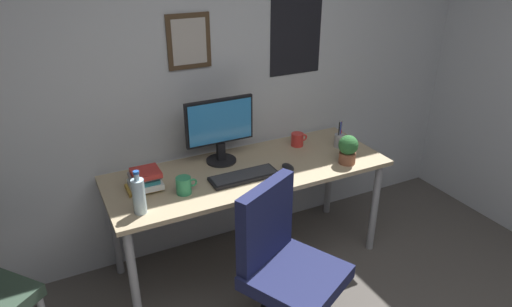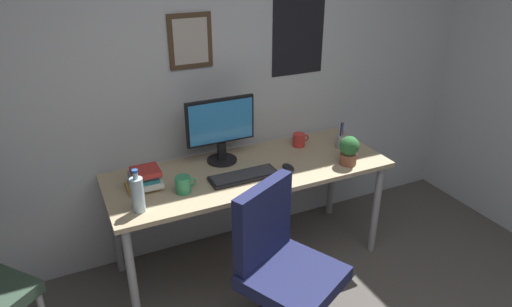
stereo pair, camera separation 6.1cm
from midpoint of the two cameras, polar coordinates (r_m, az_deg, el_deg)
wall_back at (r=3.05m, az=-7.17°, el=10.46°), size 4.40×0.10×2.60m
desk at (r=2.97m, az=-1.45°, el=-3.15°), size 1.82×0.67×0.73m
office_chair at (r=2.48m, az=2.79°, el=-13.36°), size 0.62×0.62×0.95m
monitor at (r=2.95m, az=-5.13°, el=3.20°), size 0.46×0.20×0.43m
keyboard at (r=2.82m, az=-2.13°, el=-2.88°), size 0.43×0.15×0.03m
computer_mouse at (r=2.92m, az=3.43°, el=-1.74°), size 0.06×0.11×0.04m
water_bottle at (r=2.52m, az=-15.14°, el=-5.11°), size 0.07×0.07×0.25m
coffee_mug_near at (r=3.26m, az=4.70°, el=1.77°), size 0.13×0.09×0.09m
coffee_mug_far at (r=2.68m, az=-9.65°, el=-3.96°), size 0.13×0.09×0.10m
potted_plant at (r=3.02m, az=10.88°, el=0.61°), size 0.13×0.13×0.19m
pen_cup at (r=3.27m, az=9.86°, el=1.71°), size 0.07×0.07×0.20m
book_stack_left at (r=2.75m, az=-14.36°, el=-3.29°), size 0.20×0.17×0.13m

